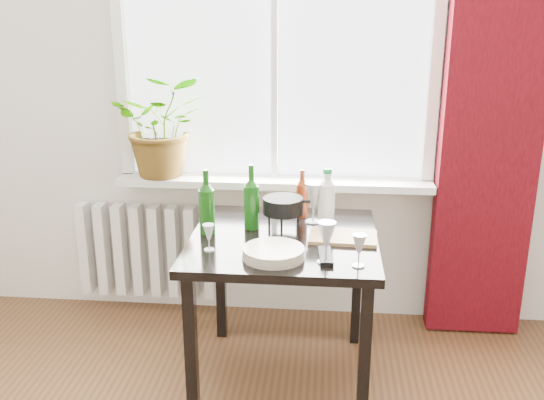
# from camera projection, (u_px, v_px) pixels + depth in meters

# --- Properties ---
(window) EXTENTS (1.72, 0.08, 1.62)m
(window) POSITION_uv_depth(u_px,v_px,m) (275.00, 36.00, 3.15)
(window) COLOR white
(window) RESTS_ON ground
(windowsill) EXTENTS (1.72, 0.20, 0.04)m
(windowsill) POSITION_uv_depth(u_px,v_px,m) (274.00, 182.00, 3.32)
(windowsill) COLOR white
(windowsill) RESTS_ON ground
(curtain) EXTENTS (0.50, 0.12, 2.56)m
(curtain) POSITION_uv_depth(u_px,v_px,m) (494.00, 100.00, 3.05)
(curtain) COLOR #3B050B
(curtain) RESTS_ON ground
(radiator) EXTENTS (0.80, 0.10, 0.55)m
(radiator) POSITION_uv_depth(u_px,v_px,m) (147.00, 250.00, 3.55)
(radiator) COLOR silver
(radiator) RESTS_ON ground
(table) EXTENTS (0.85, 0.85, 0.74)m
(table) POSITION_uv_depth(u_px,v_px,m) (283.00, 255.00, 2.80)
(table) COLOR black
(table) RESTS_ON ground
(potted_plant) EXTENTS (0.57, 0.51, 0.56)m
(potted_plant) POSITION_uv_depth(u_px,v_px,m) (163.00, 126.00, 3.30)
(potted_plant) COLOR #207921
(potted_plant) RESTS_ON windowsill
(wine_bottle_left) EXTENTS (0.09, 0.09, 0.31)m
(wine_bottle_left) POSITION_uv_depth(u_px,v_px,m) (207.00, 202.00, 2.77)
(wine_bottle_left) COLOR #0F420C
(wine_bottle_left) RESTS_ON table
(wine_bottle_right) EXTENTS (0.09, 0.09, 0.31)m
(wine_bottle_right) POSITION_uv_depth(u_px,v_px,m) (251.00, 197.00, 2.83)
(wine_bottle_right) COLOR #0F480D
(wine_bottle_right) RESTS_ON table
(bottle_amber) EXTENTS (0.07, 0.07, 0.24)m
(bottle_amber) POSITION_uv_depth(u_px,v_px,m) (302.00, 193.00, 3.00)
(bottle_amber) COLOR maroon
(bottle_amber) RESTS_ON table
(cleaning_bottle) EXTENTS (0.10, 0.10, 0.27)m
(cleaning_bottle) POSITION_uv_depth(u_px,v_px,m) (327.00, 196.00, 2.91)
(cleaning_bottle) COLOR silver
(cleaning_bottle) RESTS_ON table
(wineglass_front_right) EXTENTS (0.08, 0.08, 0.18)m
(wineglass_front_right) POSITION_uv_depth(u_px,v_px,m) (326.00, 242.00, 2.46)
(wineglass_front_right) COLOR #B2BAC0
(wineglass_front_right) RESTS_ON table
(wineglass_far_right) EXTENTS (0.07, 0.07, 0.14)m
(wineglass_far_right) POSITION_uv_depth(u_px,v_px,m) (359.00, 250.00, 2.43)
(wineglass_far_right) COLOR #AFB4BD
(wineglass_far_right) RESTS_ON table
(wineglass_back_center) EXTENTS (0.10, 0.10, 0.21)m
(wineglass_back_center) POSITION_uv_depth(u_px,v_px,m) (313.00, 202.00, 2.93)
(wineglass_back_center) COLOR #B6BCC4
(wineglass_back_center) RESTS_ON table
(wineglass_back_left) EXTENTS (0.09, 0.09, 0.15)m
(wineglass_back_left) POSITION_uv_depth(u_px,v_px,m) (252.00, 200.00, 3.05)
(wineglass_back_left) COLOR silver
(wineglass_back_left) RESTS_ON table
(wineglass_front_left) EXTENTS (0.05, 0.05, 0.12)m
(wineglass_front_left) POSITION_uv_depth(u_px,v_px,m) (209.00, 237.00, 2.59)
(wineglass_front_left) COLOR white
(wineglass_front_left) RESTS_ON table
(plate_stack) EXTENTS (0.29, 0.29, 0.04)m
(plate_stack) POSITION_uv_depth(u_px,v_px,m) (274.00, 253.00, 2.53)
(plate_stack) COLOR #BDB19C
(plate_stack) RESTS_ON table
(fondue_pot) EXTENTS (0.24, 0.21, 0.15)m
(fondue_pot) POSITION_uv_depth(u_px,v_px,m) (283.00, 213.00, 2.86)
(fondue_pot) COLOR black
(fondue_pot) RESTS_ON table
(tv_remote) EXTENTS (0.07, 0.19, 0.02)m
(tv_remote) POSITION_uv_depth(u_px,v_px,m) (326.00, 256.00, 2.53)
(tv_remote) COLOR black
(tv_remote) RESTS_ON table
(cutting_board) EXTENTS (0.31, 0.21, 0.02)m
(cutting_board) POSITION_uv_depth(u_px,v_px,m) (343.00, 237.00, 2.74)
(cutting_board) COLOR #A67E4B
(cutting_board) RESTS_ON table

